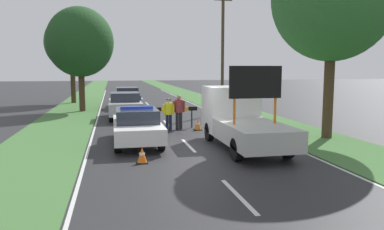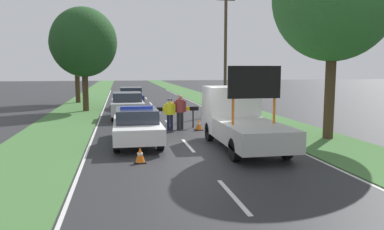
{
  "view_description": "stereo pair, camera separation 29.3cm",
  "coord_description": "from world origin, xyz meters",
  "px_view_note": "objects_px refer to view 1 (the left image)",
  "views": [
    {
      "loc": [
        -2.88,
        -13.54,
        3.04
      ],
      "look_at": [
        0.33,
        1.55,
        1.1
      ],
      "focal_mm": 35.0,
      "sensor_mm": 36.0,
      "label": 1
    },
    {
      "loc": [
        -2.59,
        -13.59,
        3.04
      ],
      "look_at": [
        0.33,
        1.55,
        1.1
      ],
      "focal_mm": 35.0,
      "sensor_mm": 36.0,
      "label": 2
    }
  ],
  "objects_px": {
    "police_officer": "(169,112)",
    "roadside_tree_near_left": "(80,42)",
    "police_car": "(137,126)",
    "road_barrier": "(170,111)",
    "pedestrian_civilian": "(179,109)",
    "traffic_cone_centre_front": "(142,155)",
    "utility_pole": "(223,49)",
    "work_truck": "(240,119)",
    "queued_car_sedan_silver": "(125,105)",
    "queued_car_hatch_blue": "(127,97)",
    "traffic_cone_near_police": "(198,125)",
    "roadside_tree_near_right": "(72,43)"
  },
  "relations": [
    {
      "from": "queued_car_sedan_silver",
      "to": "roadside_tree_near_right",
      "type": "height_order",
      "value": "roadside_tree_near_right"
    },
    {
      "from": "queued_car_hatch_blue",
      "to": "utility_pole",
      "type": "height_order",
      "value": "utility_pole"
    },
    {
      "from": "police_car",
      "to": "traffic_cone_near_police",
      "type": "xyz_separation_m",
      "value": [
        3.15,
        2.78,
        -0.47
      ]
    },
    {
      "from": "pedestrian_civilian",
      "to": "utility_pole",
      "type": "bearing_deg",
      "value": 75.63
    },
    {
      "from": "police_car",
      "to": "traffic_cone_near_police",
      "type": "bearing_deg",
      "value": 37.29
    },
    {
      "from": "utility_pole",
      "to": "police_officer",
      "type": "bearing_deg",
      "value": -126.54
    },
    {
      "from": "traffic_cone_centre_front",
      "to": "utility_pole",
      "type": "xyz_separation_m",
      "value": [
        6.34,
        12.33,
        4.01
      ]
    },
    {
      "from": "work_truck",
      "to": "utility_pole",
      "type": "height_order",
      "value": "utility_pole"
    },
    {
      "from": "roadside_tree_near_left",
      "to": "utility_pole",
      "type": "distance_m",
      "value": 9.83
    },
    {
      "from": "work_truck",
      "to": "roadside_tree_near_left",
      "type": "bearing_deg",
      "value": -62.8
    },
    {
      "from": "police_car",
      "to": "roadside_tree_near_left",
      "type": "bearing_deg",
      "value": 99.81
    },
    {
      "from": "police_car",
      "to": "utility_pole",
      "type": "bearing_deg",
      "value": 51.38
    },
    {
      "from": "traffic_cone_centre_front",
      "to": "traffic_cone_near_police",
      "type": "bearing_deg",
      "value": 61.78
    },
    {
      "from": "pedestrian_civilian",
      "to": "police_officer",
      "type": "bearing_deg",
      "value": -147.37
    },
    {
      "from": "police_officer",
      "to": "roadside_tree_near_left",
      "type": "bearing_deg",
      "value": -32.86
    },
    {
      "from": "work_truck",
      "to": "roadside_tree_near_right",
      "type": "distance_m",
      "value": 22.27
    },
    {
      "from": "police_officer",
      "to": "queued_car_sedan_silver",
      "type": "relative_size",
      "value": 0.35
    },
    {
      "from": "police_officer",
      "to": "road_barrier",
      "type": "bearing_deg",
      "value": -76.51
    },
    {
      "from": "police_car",
      "to": "road_barrier",
      "type": "xyz_separation_m",
      "value": [
        1.91,
        3.58,
        0.15
      ]
    },
    {
      "from": "work_truck",
      "to": "pedestrian_civilian",
      "type": "distance_m",
      "value": 4.68
    },
    {
      "from": "pedestrian_civilian",
      "to": "utility_pole",
      "type": "distance_m",
      "value": 7.94
    },
    {
      "from": "queued_car_hatch_blue",
      "to": "utility_pole",
      "type": "bearing_deg",
      "value": 140.23
    },
    {
      "from": "pedestrian_civilian",
      "to": "roadside_tree_near_left",
      "type": "relative_size",
      "value": 0.24
    },
    {
      "from": "traffic_cone_centre_front",
      "to": "police_officer",
      "type": "bearing_deg",
      "value": 73.88
    },
    {
      "from": "police_car",
      "to": "queued_car_hatch_blue",
      "type": "distance_m",
      "value": 14.25
    },
    {
      "from": "police_officer",
      "to": "roadside_tree_near_left",
      "type": "relative_size",
      "value": 0.21
    },
    {
      "from": "utility_pole",
      "to": "work_truck",
      "type": "bearing_deg",
      "value": -102.84
    },
    {
      "from": "pedestrian_civilian",
      "to": "traffic_cone_centre_front",
      "type": "relative_size",
      "value": 3.36
    },
    {
      "from": "queued_car_sedan_silver",
      "to": "pedestrian_civilian",
      "type": "bearing_deg",
      "value": 117.75
    },
    {
      "from": "police_car",
      "to": "roadside_tree_near_right",
      "type": "bearing_deg",
      "value": 98.53
    },
    {
      "from": "road_barrier",
      "to": "traffic_cone_near_police",
      "type": "distance_m",
      "value": 1.6
    },
    {
      "from": "road_barrier",
      "to": "queued_car_sedan_silver",
      "type": "distance_m",
      "value": 4.78
    },
    {
      "from": "police_car",
      "to": "work_truck",
      "type": "distance_m",
      "value": 4.13
    },
    {
      "from": "traffic_cone_near_police",
      "to": "roadside_tree_near_right",
      "type": "height_order",
      "value": "roadside_tree_near_right"
    },
    {
      "from": "police_car",
      "to": "pedestrian_civilian",
      "type": "distance_m",
      "value": 3.89
    },
    {
      "from": "traffic_cone_near_police",
      "to": "traffic_cone_centre_front",
      "type": "xyz_separation_m",
      "value": [
        -3.2,
        -5.96,
        -0.02
      ]
    },
    {
      "from": "road_barrier",
      "to": "police_officer",
      "type": "bearing_deg",
      "value": -108.2
    },
    {
      "from": "police_car",
      "to": "road_barrier",
      "type": "distance_m",
      "value": 4.06
    },
    {
      "from": "pedestrian_civilian",
      "to": "roadside_tree_near_left",
      "type": "bearing_deg",
      "value": 139.68
    },
    {
      "from": "police_car",
      "to": "utility_pole",
      "type": "height_order",
      "value": "utility_pole"
    },
    {
      "from": "police_officer",
      "to": "utility_pole",
      "type": "relative_size",
      "value": 0.19
    },
    {
      "from": "traffic_cone_centre_front",
      "to": "utility_pole",
      "type": "relative_size",
      "value": 0.06
    },
    {
      "from": "roadside_tree_near_left",
      "to": "queued_car_sedan_silver",
      "type": "bearing_deg",
      "value": -57.11
    },
    {
      "from": "roadside_tree_near_left",
      "to": "roadside_tree_near_right",
      "type": "height_order",
      "value": "roadside_tree_near_right"
    },
    {
      "from": "roadside_tree_near_left",
      "to": "utility_pole",
      "type": "xyz_separation_m",
      "value": [
        9.32,
        -3.06,
        -0.54
      ]
    },
    {
      "from": "traffic_cone_centre_front",
      "to": "queued_car_sedan_silver",
      "type": "relative_size",
      "value": 0.12
    },
    {
      "from": "traffic_cone_near_police",
      "to": "traffic_cone_centre_front",
      "type": "distance_m",
      "value": 6.76
    },
    {
      "from": "police_car",
      "to": "road_barrier",
      "type": "bearing_deg",
      "value": 57.81
    },
    {
      "from": "police_car",
      "to": "pedestrian_civilian",
      "type": "height_order",
      "value": "pedestrian_civilian"
    },
    {
      "from": "work_truck",
      "to": "utility_pole",
      "type": "xyz_separation_m",
      "value": [
        2.37,
        10.4,
        3.19
      ]
    }
  ]
}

